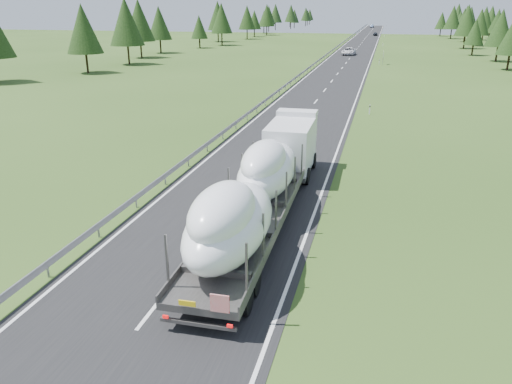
% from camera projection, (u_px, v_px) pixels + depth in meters
% --- Properties ---
extents(ground, '(400.00, 400.00, 0.00)m').
position_uv_depth(ground, '(226.00, 217.00, 27.04)').
color(ground, '#2B4617').
rests_on(ground, ground).
extents(road_surface, '(10.00, 400.00, 0.02)m').
position_uv_depth(road_surface, '(353.00, 55.00, 117.90)').
color(road_surface, black).
rests_on(road_surface, ground).
extents(guardrail, '(0.10, 400.00, 0.76)m').
position_uv_depth(guardrail, '(330.00, 52.00, 118.85)').
color(guardrail, slate).
rests_on(guardrail, ground).
extents(marker_posts, '(0.13, 350.08, 1.00)m').
position_uv_depth(marker_posts, '(384.00, 39.00, 166.19)').
color(marker_posts, silver).
rests_on(marker_posts, ground).
extents(highway_sign, '(0.08, 0.90, 2.60)m').
position_uv_depth(highway_sign, '(383.00, 55.00, 97.44)').
color(highway_sign, slate).
rests_on(highway_sign, ground).
extents(tree_line_left, '(15.83, 341.00, 12.52)m').
position_uv_depth(tree_line_left, '(219.00, 19.00, 154.37)').
color(tree_line_left, black).
rests_on(tree_line_left, ground).
extents(boat_truck, '(3.26, 21.26, 4.38)m').
position_uv_depth(boat_truck, '(262.00, 180.00, 25.38)').
color(boat_truck, silver).
rests_on(boat_truck, ground).
extents(distant_van, '(3.16, 6.26, 1.70)m').
position_uv_depth(distant_van, '(349.00, 51.00, 117.00)').
color(distant_van, silver).
rests_on(distant_van, ground).
extents(distant_car_dark, '(1.91, 4.07, 1.35)m').
position_uv_depth(distant_car_dark, '(375.00, 34.00, 194.98)').
color(distant_car_dark, black).
rests_on(distant_car_dark, ground).
extents(distant_car_blue, '(1.84, 4.90, 1.60)m').
position_uv_depth(distant_car_blue, '(372.00, 26.00, 270.66)').
color(distant_car_blue, '#192946').
rests_on(distant_car_blue, ground).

